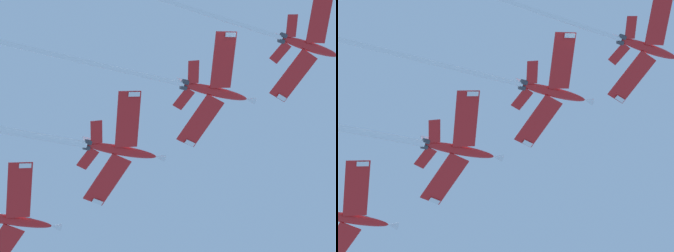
# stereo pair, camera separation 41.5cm
# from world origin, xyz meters

# --- Properties ---
(jet_lead) EXTENTS (40.29, 20.91, 18.11)m
(jet_lead) POSITION_xyz_m (4.88, -7.38, 103.53)
(jet_lead) COLOR red
(jet_second) EXTENTS (40.32, 20.09, 17.63)m
(jet_second) POSITION_xyz_m (-10.80, -0.42, 99.17)
(jet_second) COLOR red
(jet_third) EXTENTS (40.03, 20.19, 17.29)m
(jet_third) POSITION_xyz_m (-28.02, 7.42, 93.07)
(jet_third) COLOR red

